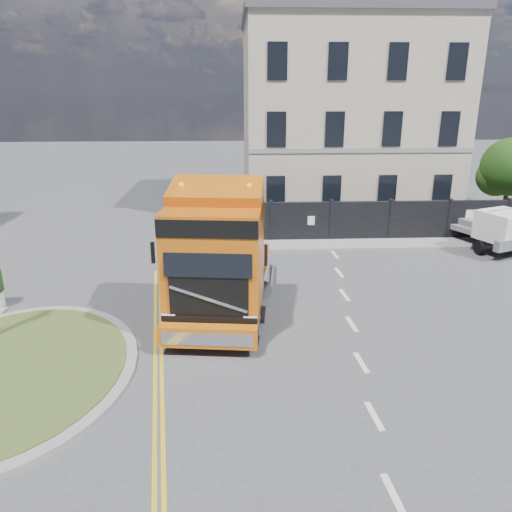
{
  "coord_description": "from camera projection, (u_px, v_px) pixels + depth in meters",
  "views": [
    {
      "loc": [
        -0.87,
        -14.97,
        7.31
      ],
      "look_at": [
        -0.1,
        1.39,
        1.8
      ],
      "focal_mm": 35.0,
      "sensor_mm": 36.0,
      "label": 1
    }
  ],
  "objects": [
    {
      "name": "ground",
      "position": [
        261.0,
        321.0,
        16.54
      ],
      "size": [
        120.0,
        120.0,
        0.0
      ],
      "primitive_type": "plane",
      "color": "#424244",
      "rests_on": "ground"
    },
    {
      "name": "traffic_island",
      "position": [
        7.0,
        373.0,
        13.36
      ],
      "size": [
        6.8,
        6.8,
        0.17
      ],
      "color": "gray",
      "rests_on": "ground"
    },
    {
      "name": "flatbed_pickup",
      "position": [
        496.0,
        228.0,
        23.4
      ],
      "size": [
        3.64,
        5.32,
        2.02
      ],
      "rotation": [
        0.0,
        0.0,
        0.4
      ],
      "color": "slate",
      "rests_on": "ground"
    },
    {
      "name": "truck",
      "position": [
        219.0,
        260.0,
        16.12
      ],
      "size": [
        3.64,
        7.83,
        4.53
      ],
      "rotation": [
        0.0,
        0.0,
        -0.11
      ],
      "color": "black",
      "rests_on": "ground"
    },
    {
      "name": "tree",
      "position": [
        507.0,
        169.0,
        27.67
      ],
      "size": [
        3.2,
        3.2,
        4.8
      ],
      "color": "#382619",
      "rests_on": "ground"
    },
    {
      "name": "pavement_far",
      "position": [
        373.0,
        244.0,
        24.46
      ],
      "size": [
        20.0,
        1.6,
        0.12
      ],
      "primitive_type": "cube",
      "color": "gray",
      "rests_on": "ground"
    },
    {
      "name": "hoarding_fence",
      "position": [
        381.0,
        221.0,
        25.03
      ],
      "size": [
        18.8,
        0.25,
        2.0
      ],
      "color": "black",
      "rests_on": "ground"
    },
    {
      "name": "georgian_building",
      "position": [
        343.0,
        115.0,
        30.59
      ],
      "size": [
        12.3,
        10.3,
        12.8
      ],
      "color": "beige",
      "rests_on": "ground"
    }
  ]
}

